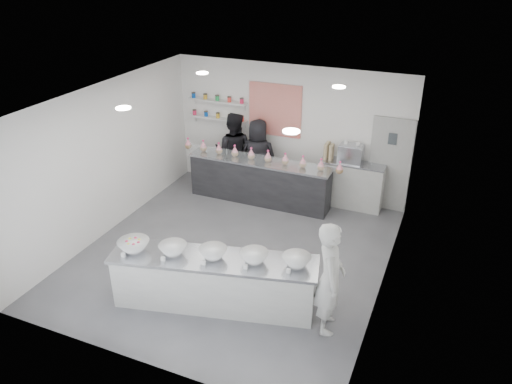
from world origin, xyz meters
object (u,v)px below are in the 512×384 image
woman_prep (330,278)px  staff_right (258,157)px  espresso_machine (351,154)px  back_bar (259,181)px  staff_left (234,152)px  prep_counter (214,281)px  espresso_ledge (351,185)px

woman_prep → staff_right: 4.76m
espresso_machine → staff_right: staff_right is taller
back_bar → espresso_machine: size_ratio=6.36×
woman_prep → staff_right: woman_prep is taller
woman_prep → staff_right: (-2.77, 3.87, -0.01)m
staff_left → staff_right: bearing=170.7°
prep_counter → back_bar: back_bar is taller
prep_counter → staff_right: 4.19m
staff_left → staff_right: staff_left is taller
espresso_machine → back_bar: bearing=-162.9°
staff_right → prep_counter: bearing=92.8°
espresso_ledge → espresso_machine: size_ratio=2.77×
prep_counter → woman_prep: (1.82, 0.19, 0.46)m
staff_right → staff_left: bearing=-10.3°
espresso_machine → staff_right: 2.13m
woman_prep → espresso_machine: bearing=-6.2°
staff_left → woman_prep: bearing=121.8°
back_bar → prep_counter: bearing=-78.5°
woman_prep → staff_right: bearing=19.9°
espresso_ledge → espresso_machine: 0.72m
espresso_ledge → espresso_machine: (-0.06, 0.00, 0.72)m
espresso_machine → staff_right: size_ratio=0.28×
prep_counter → staff_left: bearing=97.6°
prep_counter → back_bar: size_ratio=1.01×
espresso_machine → staff_right: bearing=-175.1°
prep_counter → back_bar: bearing=88.0°
prep_counter → woman_prep: bearing=-7.6°
espresso_ledge → espresso_machine: bearing=180.0°
prep_counter → espresso_machine: size_ratio=6.42×
woman_prep → back_bar: bearing=20.8°
woman_prep → staff_right: size_ratio=1.01×
espresso_ledge → staff_left: 2.81m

